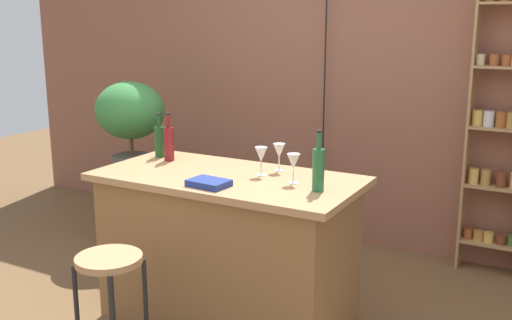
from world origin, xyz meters
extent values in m
cube|color=#8C5642|center=(0.00, 1.95, 1.40)|extent=(6.40, 0.10, 2.80)
cube|color=olive|center=(0.00, 0.30, 0.43)|extent=(1.40, 0.69, 0.85)
cube|color=tan|center=(0.00, 0.30, 0.87)|extent=(1.52, 0.75, 0.04)
cylinder|color=black|center=(-0.35, -0.32, 0.29)|extent=(0.02, 0.02, 0.59)
cylinder|color=black|center=(-0.11, -0.32, 0.29)|extent=(0.02, 0.02, 0.59)
cylinder|color=tan|center=(-0.23, -0.44, 0.61)|extent=(0.33, 0.33, 0.03)
cube|color=#A87F51|center=(1.05, 1.80, 1.03)|extent=(0.02, 0.15, 2.07)
cube|color=#A87F51|center=(1.25, 1.80, 0.21)|extent=(0.37, 0.15, 0.02)
cylinder|color=#994C23|center=(1.10, 1.81, 0.25)|extent=(0.07, 0.07, 0.07)
cylinder|color=#AD7A38|center=(1.18, 1.80, 0.25)|extent=(0.07, 0.07, 0.07)
cylinder|color=gold|center=(1.24, 1.80, 0.25)|extent=(0.07, 0.07, 0.07)
cylinder|color=brown|center=(1.33, 1.80, 0.25)|extent=(0.07, 0.07, 0.07)
cylinder|color=#4C7033|center=(1.40, 1.81, 0.25)|extent=(0.07, 0.07, 0.07)
cube|color=#A87F51|center=(1.25, 1.80, 0.62)|extent=(0.37, 0.15, 0.02)
cylinder|color=gold|center=(1.11, 1.80, 0.68)|extent=(0.07, 0.07, 0.11)
cylinder|color=#AD7A38|center=(1.19, 1.80, 0.68)|extent=(0.07, 0.07, 0.11)
cylinder|color=brown|center=(1.29, 1.79, 0.68)|extent=(0.07, 0.07, 0.11)
cube|color=#A87F51|center=(1.25, 1.80, 1.03)|extent=(0.37, 0.15, 0.02)
cylinder|color=gold|center=(1.10, 1.80, 1.10)|extent=(0.07, 0.07, 0.11)
cylinder|color=silver|center=(1.18, 1.80, 1.10)|extent=(0.07, 0.07, 0.11)
cylinder|color=#994C23|center=(1.25, 1.80, 1.10)|extent=(0.07, 0.07, 0.11)
cylinder|color=#AD7A38|center=(1.32, 1.80, 1.10)|extent=(0.07, 0.07, 0.11)
cube|color=#A87F51|center=(1.25, 1.80, 1.45)|extent=(0.37, 0.15, 0.02)
cylinder|color=beige|center=(1.09, 1.80, 1.49)|extent=(0.06, 0.06, 0.07)
cylinder|color=#994C23|center=(1.18, 1.80, 1.49)|extent=(0.06, 0.06, 0.07)
cylinder|color=#994C23|center=(1.25, 1.81, 1.49)|extent=(0.06, 0.06, 0.07)
cube|color=#A87F51|center=(1.25, 1.80, 1.86)|extent=(0.37, 0.15, 0.02)
cylinder|color=#2D2823|center=(-1.34, 1.04, 0.23)|extent=(0.29, 0.29, 0.47)
cylinder|color=#514C47|center=(-1.34, 1.04, 0.59)|extent=(0.31, 0.31, 0.25)
cylinder|color=brown|center=(-1.34, 1.04, 0.80)|extent=(0.03, 0.03, 0.16)
ellipsoid|color=#387F3D|center=(-1.34, 1.04, 1.07)|extent=(0.56, 0.50, 0.45)
cylinder|color=#194C23|center=(-0.62, 0.49, 0.99)|extent=(0.06, 0.06, 0.20)
cylinder|color=#194C23|center=(-0.62, 0.49, 1.13)|extent=(0.02, 0.02, 0.08)
cylinder|color=black|center=(-0.62, 0.49, 1.17)|extent=(0.03, 0.03, 0.01)
cylinder|color=#236638|center=(0.58, 0.25, 1.00)|extent=(0.06, 0.06, 0.22)
cylinder|color=#236638|center=(0.58, 0.25, 1.16)|extent=(0.02, 0.02, 0.09)
cylinder|color=black|center=(0.58, 0.25, 1.21)|extent=(0.03, 0.03, 0.01)
cylinder|color=maroon|center=(-0.51, 0.43, 1.00)|extent=(0.06, 0.06, 0.21)
cylinder|color=maroon|center=(-0.51, 0.43, 1.14)|extent=(0.02, 0.02, 0.08)
cylinder|color=black|center=(-0.51, 0.43, 1.19)|extent=(0.03, 0.03, 0.01)
cylinder|color=silver|center=(0.17, 0.39, 0.90)|extent=(0.06, 0.06, 0.00)
cylinder|color=silver|center=(0.17, 0.39, 0.93)|extent=(0.01, 0.01, 0.07)
cone|color=silver|center=(0.17, 0.39, 1.01)|extent=(0.07, 0.07, 0.08)
cylinder|color=silver|center=(0.40, 0.33, 0.90)|extent=(0.06, 0.06, 0.00)
cylinder|color=silver|center=(0.40, 0.33, 0.93)|extent=(0.01, 0.01, 0.07)
cone|color=silver|center=(0.40, 0.33, 1.01)|extent=(0.07, 0.07, 0.08)
cylinder|color=silver|center=(0.22, 0.53, 0.90)|extent=(0.06, 0.06, 0.00)
cylinder|color=silver|center=(0.22, 0.53, 0.93)|extent=(0.01, 0.01, 0.07)
cone|color=silver|center=(0.22, 0.53, 1.01)|extent=(0.07, 0.07, 0.08)
cube|color=navy|center=(0.04, 0.06, 0.91)|extent=(0.22, 0.17, 0.03)
cylinder|color=black|center=(-0.05, 1.84, 1.08)|extent=(0.01, 0.01, 2.15)
camera|label=1|loc=(1.74, -2.50, 1.76)|focal=41.98mm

